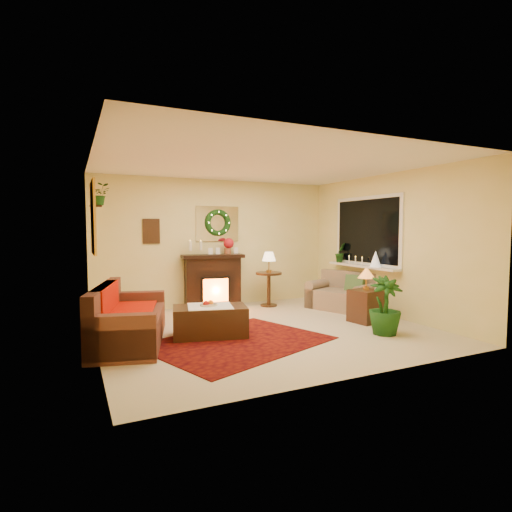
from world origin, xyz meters
name	(u,v)px	position (x,y,z in m)	size (l,w,h in m)	color
floor	(265,329)	(0.00, 0.00, 0.00)	(5.00, 5.00, 0.00)	beige
ceiling	(266,164)	(0.00, 0.00, 2.60)	(5.00, 5.00, 0.00)	white
wall_back	(217,243)	(0.00, 2.25, 1.30)	(5.00, 5.00, 0.00)	#EFD88C
wall_front	(360,257)	(0.00, -2.25, 1.30)	(5.00, 5.00, 0.00)	#EFD88C
wall_left	(94,252)	(-2.50, 0.00, 1.30)	(4.50, 4.50, 0.00)	#EFD88C
wall_right	(388,245)	(2.50, 0.00, 1.30)	(4.50, 4.50, 0.00)	#EFD88C
area_rug	(238,342)	(-0.67, -0.47, 0.01)	(2.38, 1.78, 0.01)	#560B12
sofa	(130,312)	(-2.04, 0.14, 0.43)	(0.84, 1.91, 0.82)	brown
red_throw	(127,309)	(-2.06, 0.26, 0.46)	(0.73, 1.19, 0.02)	red
fireplace	(213,281)	(-0.18, 2.04, 0.55)	(1.10, 0.35, 1.01)	black
poinsettia	(229,243)	(0.17, 2.04, 1.30)	(0.21, 0.21, 0.21)	red
mantel_candle_a	(190,246)	(-0.64, 2.02, 1.26)	(0.06, 0.06, 0.19)	white
mantel_candle_b	(201,246)	(-0.42, 2.04, 1.26)	(0.06, 0.06, 0.18)	#FFEFCB
mantel_mirror	(218,224)	(0.00, 2.23, 1.70)	(0.92, 0.02, 0.72)	white
wreath	(218,223)	(0.00, 2.19, 1.72)	(0.55, 0.55, 0.11)	#194719
wall_art	(151,231)	(-1.35, 2.23, 1.55)	(0.32, 0.03, 0.48)	#381E11
gold_mirror	(93,218)	(-2.48, 0.30, 1.75)	(0.03, 0.84, 1.00)	gold
hanging_plant	(100,205)	(-2.34, 1.05, 1.97)	(0.33, 0.28, 0.36)	#194719
loveseat	(342,288)	(2.06, 0.76, 0.42)	(0.74, 1.28, 0.74)	tan
window_frame	(367,231)	(2.48, 0.55, 1.55)	(0.03, 1.86, 1.36)	white
window_glass	(366,231)	(2.47, 0.55, 1.55)	(0.02, 1.70, 1.22)	black
window_sill	(362,266)	(2.38, 0.55, 0.87)	(0.22, 1.86, 0.04)	white
mini_tree	(375,259)	(2.34, 0.13, 1.04)	(0.20, 0.20, 0.31)	white
sill_plant	(340,253)	(2.38, 1.24, 1.08)	(0.29, 0.24, 0.53)	#26541E
side_table_round	(269,290)	(0.92, 1.70, 0.33)	(0.54, 0.54, 0.70)	#39190C
lamp_cream	(269,264)	(0.92, 1.69, 0.88)	(0.28, 0.28, 0.43)	#FEE2AD
end_table_square	(365,306)	(1.78, -0.27, 0.27)	(0.45, 0.45, 0.56)	#3B1C0D
lamp_tiffany	(366,279)	(1.79, -0.27, 0.74)	(0.28, 0.28, 0.42)	#F5A624
coffee_table	(210,322)	(-0.93, -0.02, 0.21)	(1.07, 0.59, 0.45)	black
fruit_bowl	(209,306)	(-0.94, 0.01, 0.45)	(0.26, 0.26, 0.06)	beige
floor_palm	(385,305)	(1.52, -1.02, 0.45)	(1.48, 1.48, 2.64)	#0F3B13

